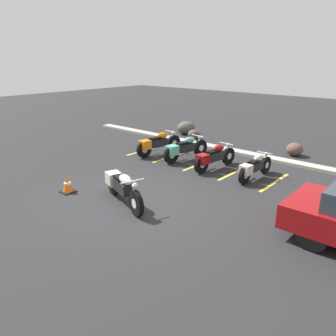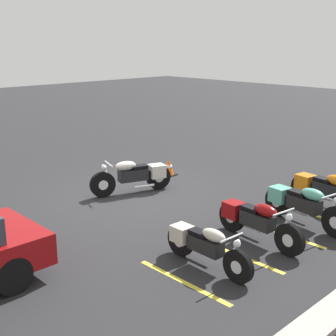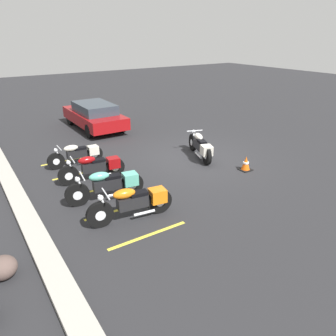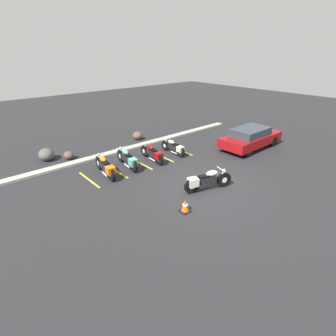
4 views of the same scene
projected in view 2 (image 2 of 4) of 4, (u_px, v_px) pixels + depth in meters
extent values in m
plane|color=#262628|center=(135.00, 195.00, 12.38)|extent=(60.00, 60.00, 0.00)
cylinder|color=black|center=(103.00, 185.00, 12.16)|extent=(0.68, 0.34, 0.68)
cylinder|color=silver|center=(103.00, 185.00, 12.16)|extent=(0.29, 0.21, 0.26)
cylinder|color=black|center=(159.00, 177.00, 12.81)|extent=(0.68, 0.34, 0.68)
cylinder|color=silver|center=(159.00, 177.00, 12.81)|extent=(0.29, 0.21, 0.26)
cube|color=black|center=(133.00, 175.00, 12.47)|extent=(0.83, 0.52, 0.31)
ellipsoid|color=beige|center=(126.00, 166.00, 12.31)|extent=(0.63, 0.44, 0.25)
cube|color=black|center=(139.00, 167.00, 12.48)|extent=(0.51, 0.38, 0.08)
cube|color=beige|center=(157.00, 171.00, 12.74)|extent=(0.51, 0.48, 0.35)
cylinder|color=silver|center=(107.00, 174.00, 12.14)|extent=(0.27, 0.15, 0.55)
cylinder|color=silver|center=(109.00, 164.00, 12.09)|extent=(0.24, 0.62, 0.04)
sphere|color=silver|center=(104.00, 168.00, 12.06)|extent=(0.14, 0.14, 0.14)
cylinder|color=silver|center=(144.00, 186.00, 12.53)|extent=(0.56, 0.25, 0.07)
cylinder|color=black|center=(303.00, 188.00, 11.87)|extent=(0.21, 0.69, 0.68)
cylinder|color=silver|center=(303.00, 188.00, 11.87)|extent=(0.16, 0.27, 0.26)
cube|color=black|center=(329.00, 189.00, 11.25)|extent=(0.39, 0.82, 0.31)
cube|color=black|center=(323.00, 180.00, 11.33)|extent=(0.31, 0.48, 0.08)
cube|color=orange|center=(305.00, 181.00, 11.78)|extent=(0.42, 0.46, 0.35)
cylinder|color=silver|center=(322.00, 198.00, 11.62)|extent=(0.15, 0.57, 0.07)
cylinder|color=black|center=(278.00, 201.00, 10.90)|extent=(0.22, 0.69, 0.68)
cylinder|color=silver|center=(278.00, 201.00, 10.90)|extent=(0.17, 0.27, 0.26)
cube|color=black|center=(304.00, 204.00, 10.28)|extent=(0.40, 0.81, 0.31)
ellipsoid|color=#59B29E|center=(313.00, 194.00, 10.04)|extent=(0.35, 0.61, 0.25)
cube|color=black|center=(298.00, 193.00, 10.36)|extent=(0.31, 0.48, 0.08)
cube|color=#59B29E|center=(280.00, 194.00, 10.81)|extent=(0.42, 0.46, 0.35)
cylinder|color=silver|center=(333.00, 208.00, 9.68)|extent=(0.10, 0.27, 0.55)
cylinder|color=silver|center=(331.00, 195.00, 9.66)|extent=(0.63, 0.13, 0.04)
cylinder|color=silver|center=(298.00, 212.00, 10.64)|extent=(0.15, 0.57, 0.07)
cylinder|color=black|center=(289.00, 240.00, 8.84)|extent=(0.18, 0.66, 0.65)
cylinder|color=silver|center=(289.00, 240.00, 8.84)|extent=(0.15, 0.26, 0.25)
cylinder|color=black|center=(232.00, 217.00, 9.99)|extent=(0.18, 0.66, 0.65)
cylinder|color=silver|center=(232.00, 217.00, 9.99)|extent=(0.15, 0.26, 0.25)
cube|color=black|center=(257.00, 220.00, 9.41)|extent=(0.35, 0.77, 0.29)
ellipsoid|color=maroon|center=(266.00, 210.00, 9.20)|extent=(0.31, 0.57, 0.24)
cube|color=black|center=(252.00, 209.00, 9.49)|extent=(0.28, 0.45, 0.08)
cube|color=maroon|center=(234.00, 210.00, 9.91)|extent=(0.39, 0.43, 0.33)
cylinder|color=silver|center=(285.00, 225.00, 8.86)|extent=(0.09, 0.26, 0.52)
cylinder|color=silver|center=(284.00, 212.00, 8.84)|extent=(0.61, 0.10, 0.04)
sphere|color=silver|center=(289.00, 218.00, 8.76)|extent=(0.14, 0.14, 0.14)
cylinder|color=silver|center=(252.00, 228.00, 9.76)|extent=(0.12, 0.54, 0.07)
cylinder|color=black|center=(238.00, 266.00, 7.85)|extent=(0.13, 0.60, 0.60)
cylinder|color=silver|center=(238.00, 266.00, 7.85)|extent=(0.12, 0.23, 0.23)
cylinder|color=black|center=(180.00, 241.00, 8.86)|extent=(0.13, 0.60, 0.60)
cylinder|color=silver|center=(180.00, 241.00, 8.86)|extent=(0.12, 0.23, 0.23)
cube|color=black|center=(206.00, 245.00, 8.35)|extent=(0.28, 0.70, 0.27)
ellipsoid|color=beige|center=(214.00, 235.00, 8.16)|extent=(0.25, 0.52, 0.22)
cube|color=black|center=(200.00, 233.00, 8.41)|extent=(0.23, 0.41, 0.07)
cube|color=beige|center=(182.00, 233.00, 8.78)|extent=(0.34, 0.37, 0.31)
cylinder|color=silver|center=(234.00, 251.00, 7.87)|extent=(0.06, 0.24, 0.48)
cylinder|color=silver|center=(232.00, 237.00, 7.84)|extent=(0.56, 0.05, 0.03)
sphere|color=silver|center=(237.00, 244.00, 7.78)|extent=(0.13, 0.13, 0.13)
cylinder|color=silver|center=(201.00, 253.00, 8.67)|extent=(0.08, 0.50, 0.06)
cylinder|color=black|center=(12.00, 275.00, 7.53)|extent=(0.64, 0.22, 0.64)
cube|color=black|center=(169.00, 175.00, 14.23)|extent=(0.40, 0.40, 0.03)
cone|color=#EA590F|center=(169.00, 167.00, 14.17)|extent=(0.32, 0.32, 0.50)
cylinder|color=white|center=(169.00, 166.00, 14.16)|extent=(0.20, 0.20, 0.06)
cube|color=gold|center=(316.00, 216.00, 10.94)|extent=(0.10, 2.10, 0.00)
cube|color=gold|center=(281.00, 233.00, 9.94)|extent=(0.10, 2.10, 0.00)
cube|color=gold|center=(237.00, 255.00, 8.94)|extent=(0.10, 2.10, 0.00)
cube|color=gold|center=(183.00, 282.00, 7.95)|extent=(0.10, 2.10, 0.00)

